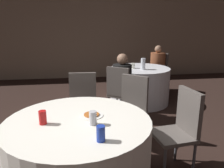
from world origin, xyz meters
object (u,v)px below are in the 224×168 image
object	(u,v)px
table_far	(139,85)
chair_near_northeast	(132,104)
chair_far_southwest	(120,89)
soda_can_red	(43,117)
table_near	(80,156)
bottle_far	(143,64)
chair_far_northeast	(159,69)
soda_can_blue	(101,134)
chair_near_north	(83,100)
pizza_plate_near	(92,115)
person_floral_shirt	(156,69)
soda_can_silver	(93,118)
person_black_shirt	(124,86)
chair_near_east	(181,124)

from	to	relation	value
table_far	chair_near_northeast	xyz separation A→B (m)	(-0.54, -1.58, 0.19)
chair_far_southwest	soda_can_red	world-z (taller)	chair_far_southwest
table_near	bottle_far	distance (m)	2.61
chair_far_southwest	soda_can_red	size ratio (longest dim) A/B	7.66
chair_far_northeast	soda_can_red	xyz separation A→B (m)	(-2.23, -3.22, 0.25)
soda_can_blue	chair_near_north	bearing A→B (deg)	94.48
chair_far_northeast	soda_can_red	size ratio (longest dim) A/B	7.66
chair_far_southwest	bottle_far	xyz separation A→B (m)	(0.58, 0.67, 0.30)
pizza_plate_near	bottle_far	size ratio (longest dim) A/B	1.01
table_near	soda_can_red	size ratio (longest dim) A/B	11.00
person_floral_shirt	soda_can_silver	xyz separation A→B (m)	(-1.69, -3.17, 0.22)
chair_far_southwest	soda_can_blue	bearing A→B (deg)	-70.10
table_near	pizza_plate_near	world-z (taller)	pizza_plate_near
table_near	chair_near_north	world-z (taller)	chair_near_north
chair_near_northeast	person_black_shirt	bearing A→B (deg)	-54.32
table_near	soda_can_silver	xyz separation A→B (m)	(0.13, -0.12, 0.43)
table_far	bottle_far	bearing A→B (deg)	-87.77
chair_near_east	chair_far_southwest	bearing A→B (deg)	8.51
soda_can_blue	table_near	bearing A→B (deg)	112.72
soda_can_silver	chair_far_southwest	bearing A→B (deg)	72.21
table_near	chair_near_northeast	distance (m)	1.10
person_black_shirt	soda_can_silver	bearing A→B (deg)	-75.13
person_black_shirt	soda_can_silver	size ratio (longest dim) A/B	9.30
person_floral_shirt	soda_can_red	size ratio (longest dim) A/B	9.27
bottle_far	chair_near_east	bearing A→B (deg)	-94.74
chair_near_northeast	pizza_plate_near	world-z (taller)	chair_near_northeast
table_near	chair_near_north	bearing A→B (deg)	87.16
soda_can_silver	bottle_far	bearing A→B (deg)	64.51
chair_far_southwest	soda_can_blue	world-z (taller)	chair_far_southwest
chair_near_east	soda_can_silver	distance (m)	1.01
chair_near_north	soda_can_red	world-z (taller)	chair_near_north
table_far	chair_far_southwest	size ratio (longest dim) A/B	1.30
table_far	chair_near_north	xyz separation A→B (m)	(-1.19, -1.33, 0.19)
soda_can_red	table_far	bearing A→B (deg)	57.84
table_near	bottle_far	bearing A→B (deg)	60.75
pizza_plate_near	chair_far_northeast	bearing A→B (deg)	59.77
chair_near_east	person_black_shirt	distance (m)	1.60
chair_near_north	soda_can_blue	xyz separation A→B (m)	(0.12, -1.49, 0.25)
table_far	soda_can_red	distance (m)	2.94
chair_far_southwest	bottle_far	size ratio (longest dim) A/B	4.20
soda_can_silver	chair_far_northeast	bearing A→B (deg)	61.31
soda_can_silver	pizza_plate_near	bearing A→B (deg)	90.68
chair_near_north	soda_can_blue	world-z (taller)	chair_near_north
soda_can_blue	soda_can_silver	xyz separation A→B (m)	(-0.04, 0.29, 0.00)
chair_near_northeast	soda_can_silver	xyz separation A→B (m)	(-0.57, -0.95, 0.25)
table_far	person_black_shirt	bearing A→B (deg)	-124.08
table_far	person_floral_shirt	distance (m)	0.89
bottle_far	chair_far_northeast	bearing A→B (deg)	54.13
soda_can_red	bottle_far	bearing A→B (deg)	55.73
chair_far_northeast	soda_can_blue	xyz separation A→B (m)	(-1.76, -3.58, 0.25)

